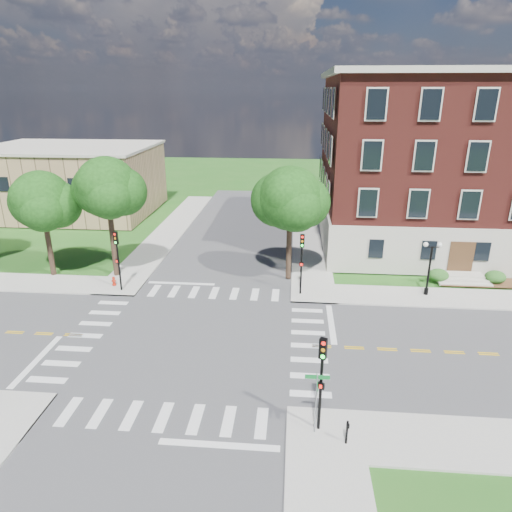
# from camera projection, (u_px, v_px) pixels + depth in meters

# --- Properties ---
(ground) EXTENTS (160.00, 160.00, 0.00)m
(ground) POSITION_uv_depth(u_px,v_px,m) (195.00, 341.00, 28.93)
(ground) COLOR #205919
(ground) RESTS_ON ground
(road_ew) EXTENTS (90.00, 12.00, 0.01)m
(road_ew) POSITION_uv_depth(u_px,v_px,m) (195.00, 341.00, 28.93)
(road_ew) COLOR #3D3D3F
(road_ew) RESTS_ON ground
(road_ns) EXTENTS (12.00, 90.00, 0.01)m
(road_ns) POSITION_uv_depth(u_px,v_px,m) (195.00, 341.00, 28.93)
(road_ns) COLOR #3D3D3F
(road_ns) RESTS_ON ground
(sidewalk_ne) EXTENTS (34.00, 34.00, 0.12)m
(sidewalk_ne) POSITION_uv_depth(u_px,v_px,m) (394.00, 261.00, 42.04)
(sidewalk_ne) COLOR #9E9B93
(sidewalk_ne) RESTS_ON ground
(sidewalk_nw) EXTENTS (34.00, 34.00, 0.12)m
(sidewalk_nw) POSITION_uv_depth(u_px,v_px,m) (73.00, 252.00, 44.52)
(sidewalk_nw) COLOR #9E9B93
(sidewalk_nw) RESTS_ON ground
(crosswalk_east) EXTENTS (2.20, 10.20, 0.02)m
(crosswalk_east) POSITION_uv_depth(u_px,v_px,m) (309.00, 346.00, 28.35)
(crosswalk_east) COLOR silver
(crosswalk_east) RESTS_ON ground
(stop_bar_east) EXTENTS (0.40, 5.50, 0.00)m
(stop_bar_east) POSITION_uv_depth(u_px,v_px,m) (331.00, 324.00, 31.03)
(stop_bar_east) COLOR silver
(stop_bar_east) RESTS_ON ground
(main_building) EXTENTS (30.60, 22.40, 16.50)m
(main_building) POSITION_uv_depth(u_px,v_px,m) (479.00, 161.00, 44.67)
(main_building) COLOR #B5AEA0
(main_building) RESTS_ON ground
(secondary_building) EXTENTS (20.40, 15.40, 8.30)m
(secondary_building) POSITION_uv_depth(u_px,v_px,m) (71.00, 180.00, 57.27)
(secondary_building) COLOR #997A54
(secondary_building) RESTS_ON ground
(tree_b) EXTENTS (4.82, 4.82, 8.84)m
(tree_b) POSITION_uv_depth(u_px,v_px,m) (42.00, 201.00, 36.75)
(tree_b) COLOR black
(tree_b) RESTS_ON ground
(tree_c) EXTENTS (4.92, 4.92, 9.99)m
(tree_c) POSITION_uv_depth(u_px,v_px,m) (107.00, 188.00, 36.28)
(tree_c) COLOR black
(tree_c) RESTS_ON ground
(tree_d) EXTENTS (5.13, 5.13, 9.36)m
(tree_d) POSITION_uv_depth(u_px,v_px,m) (290.00, 199.00, 35.90)
(tree_d) COLOR black
(tree_d) RESTS_ON ground
(traffic_signal_se) EXTENTS (0.38, 0.46, 4.80)m
(traffic_signal_se) POSITION_uv_depth(u_px,v_px,m) (322.00, 373.00, 20.25)
(traffic_signal_se) COLOR black
(traffic_signal_se) RESTS_ON ground
(traffic_signal_ne) EXTENTS (0.34, 0.38, 4.80)m
(traffic_signal_ne) POSITION_uv_depth(u_px,v_px,m) (302.00, 256.00, 34.26)
(traffic_signal_ne) COLOR black
(traffic_signal_ne) RESTS_ON ground
(traffic_signal_nw) EXTENTS (0.38, 0.46, 4.80)m
(traffic_signal_nw) POSITION_uv_depth(u_px,v_px,m) (117.00, 253.00, 34.90)
(traffic_signal_nw) COLOR black
(traffic_signal_nw) RESTS_ON ground
(twin_lamp_west) EXTENTS (1.36, 0.36, 4.23)m
(twin_lamp_west) POSITION_uv_depth(u_px,v_px,m) (430.00, 265.00, 34.35)
(twin_lamp_west) COLOR black
(twin_lamp_west) RESTS_ON ground
(street_sign_pole) EXTENTS (1.10, 1.10, 3.10)m
(street_sign_pole) POSITION_uv_depth(u_px,v_px,m) (317.00, 392.00, 20.34)
(street_sign_pole) COLOR gray
(street_sign_pole) RESTS_ON ground
(push_button_post) EXTENTS (0.14, 0.21, 1.20)m
(push_button_post) POSITION_uv_depth(u_px,v_px,m) (347.00, 431.00, 20.18)
(push_button_post) COLOR black
(push_button_post) RESTS_ON ground
(fire_hydrant) EXTENTS (0.35, 0.35, 0.75)m
(fire_hydrant) POSITION_uv_depth(u_px,v_px,m) (114.00, 281.00, 36.67)
(fire_hydrant) COLOR #AF1F0D
(fire_hydrant) RESTS_ON ground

